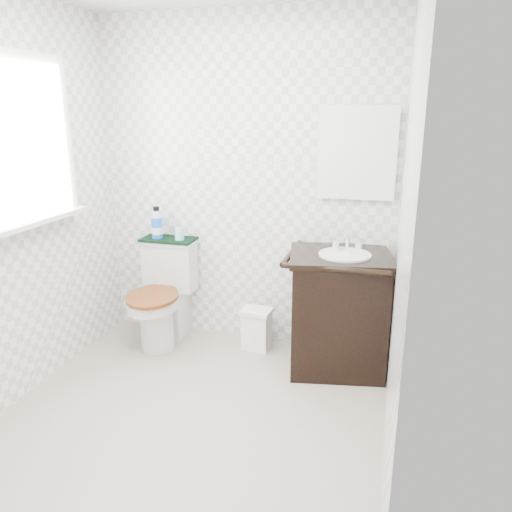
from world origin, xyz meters
The scene contains 13 objects.
floor centered at (0.00, 0.00, 0.00)m, with size 2.40×2.40×0.00m, color #A79B87.
wall_back centered at (0.00, 1.20, 1.20)m, with size 2.40×2.40×0.00m, color white.
wall_front centered at (0.00, -1.20, 1.20)m, with size 2.40×2.40×0.00m, color white.
wall_right centered at (1.10, 0.00, 1.20)m, with size 2.40×2.40×0.00m, color white.
window centered at (-1.07, 0.25, 1.55)m, with size 0.02×0.70×0.90m, color white.
mirror centered at (0.79, 1.18, 1.45)m, with size 0.50×0.02×0.60m, color silver.
toilet centered at (-0.58, 0.97, 0.34)m, with size 0.44×0.65×0.77m.
vanity centered at (0.74, 0.90, 0.43)m, with size 0.75×0.67×0.92m.
trash_bin centered at (0.14, 1.02, 0.16)m, with size 0.23×0.19×0.31m.
towel centered at (-0.58, 1.09, 0.78)m, with size 0.41×0.22×0.02m, color black.
mouthwash_bottle centered at (-0.67, 1.08, 0.90)m, with size 0.08×0.08×0.24m.
cup centered at (-0.48, 1.07, 0.84)m, with size 0.07×0.07×0.09m, color #88C2DF.
soap_bar centered at (0.74, 0.99, 0.83)m, with size 0.07×0.04×0.02m, color #197C77.
Camera 1 is at (1.05, -2.27, 1.73)m, focal length 35.00 mm.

